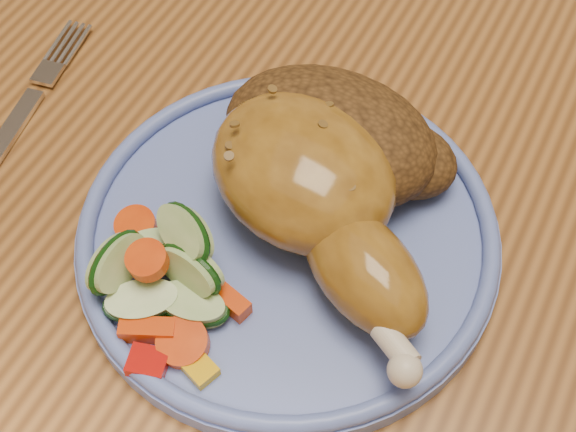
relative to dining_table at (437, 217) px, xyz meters
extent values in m
cube|color=brown|center=(0.00, 0.00, 0.06)|extent=(0.90, 1.40, 0.04)
cube|color=#4C2D16|center=(0.00, 0.55, -0.24)|extent=(0.42, 0.42, 0.04)
cylinder|color=#4C2D16|center=(-0.18, 0.37, -0.46)|extent=(0.04, 0.04, 0.41)
cylinder|color=#4C2D16|center=(-0.18, 0.73, -0.46)|extent=(0.04, 0.04, 0.41)
cylinder|color=#576BB9|center=(-0.06, -0.12, 0.09)|extent=(0.24, 0.24, 0.01)
torus|color=#576BB9|center=(-0.06, -0.12, 0.10)|extent=(0.24, 0.24, 0.01)
ellipsoid|color=#986820|center=(-0.06, -0.09, 0.13)|extent=(0.14, 0.13, 0.06)
ellipsoid|color=#986820|center=(-0.01, -0.13, 0.12)|extent=(0.10, 0.09, 0.05)
sphere|color=beige|center=(0.03, -0.17, 0.12)|extent=(0.02, 0.02, 0.02)
ellipsoid|color=#4F3113|center=(-0.06, -0.06, 0.12)|extent=(0.13, 0.09, 0.06)
ellipsoid|color=#4F3113|center=(-0.02, -0.05, 0.11)|extent=(0.06, 0.05, 0.03)
ellipsoid|color=#4F3113|center=(-0.10, -0.07, 0.11)|extent=(0.05, 0.05, 0.03)
cube|color=#A50A05|center=(-0.09, -0.22, 0.10)|extent=(0.02, 0.02, 0.01)
cube|color=#E5A507|center=(-0.06, -0.21, 0.10)|extent=(0.02, 0.02, 0.01)
cube|color=#E74107|center=(-0.09, -0.21, 0.10)|extent=(0.03, 0.02, 0.01)
cylinder|color=#E74107|center=(-0.07, -0.20, 0.10)|extent=(0.03, 0.03, 0.01)
cylinder|color=#E74107|center=(-0.11, -0.18, 0.12)|extent=(0.02, 0.02, 0.01)
cube|color=#E74107|center=(-0.07, -0.17, 0.10)|extent=(0.03, 0.02, 0.01)
cylinder|color=#E74107|center=(-0.13, -0.15, 0.10)|extent=(0.02, 0.02, 0.01)
cylinder|color=#B4CD85|center=(-0.10, -0.19, 0.10)|extent=(0.05, 0.05, 0.02)
cylinder|color=#B4CD85|center=(-0.08, -0.18, 0.10)|extent=(0.04, 0.04, 0.01)
cylinder|color=#B4CD85|center=(-0.12, -0.18, 0.11)|extent=(0.03, 0.04, 0.04)
cylinder|color=#B4CD85|center=(-0.10, -0.16, 0.12)|extent=(0.05, 0.05, 0.03)
cylinder|color=#B4CD85|center=(-0.09, -0.17, 0.11)|extent=(0.04, 0.03, 0.04)
cylinder|color=#B4CD85|center=(-0.12, -0.16, 0.10)|extent=(0.05, 0.05, 0.02)
cube|color=silver|center=(-0.26, -0.07, 0.09)|extent=(0.03, 0.06, 0.00)
camera|label=1|loc=(0.05, -0.34, 0.47)|focal=50.00mm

